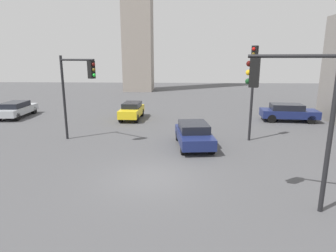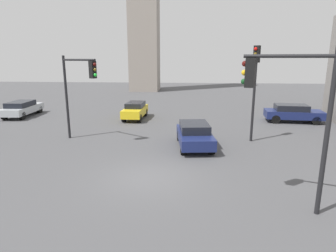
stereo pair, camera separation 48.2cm
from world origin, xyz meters
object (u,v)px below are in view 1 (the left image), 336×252
Objects in this scene: traffic_light_0 at (253,77)px; traffic_light_1 at (293,98)px; traffic_light_2 at (77,82)px; car_1 at (16,109)px; car_2 at (194,134)px; car_3 at (288,112)px; car_0 at (132,110)px.

traffic_light_1 is (-0.69, -8.42, -0.19)m from traffic_light_0.
traffic_light_2 is 11.73m from car_1.
traffic_light_0 is 1.25× the size of car_1.
car_3 is at bearing 125.65° from car_2.
car_0 is 13.34m from car_3.
car_1 is at bearing -89.85° from car_0.
car_3 is (5.29, 14.43, -3.12)m from traffic_light_1.
car_0 is 9.25m from car_2.
traffic_light_0 is at bearing -122.15° from car_3.
traffic_light_2 is at bearing -14.13° from car_0.
car_2 is at bearing 26.71° from traffic_light_2.
car_1 is at bearing -19.64° from traffic_light_1.
traffic_light_0 reaches higher than traffic_light_2.
car_0 reaches higher than car_2.
traffic_light_2 is at bearing -47.94° from traffic_light_0.
traffic_light_1 reaches higher than traffic_light_2.
car_1 is 23.91m from car_3.
car_0 is 0.93× the size of car_2.
car_0 reaches higher than car_1.
traffic_light_2 is 1.26× the size of car_2.
car_2 is (5.09, -7.73, -0.03)m from car_0.
traffic_light_2 is (-10.10, 7.50, -0.11)m from traffic_light_1.
car_1 is (-8.50, 7.48, -3.04)m from traffic_light_2.
traffic_light_0 is at bearing -111.57° from car_1.
traffic_light_0 reaches higher than traffic_light_1.
car_0 is 10.56m from car_1.
traffic_light_0 is 1.06× the size of traffic_light_1.
car_3 reaches higher than car_2.
car_0 is at bearing -42.04° from traffic_light_1.
traffic_light_0 is 8.26m from car_3.
car_0 is at bearing -175.72° from car_3.
traffic_light_1 is 1.05× the size of traffic_light_2.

